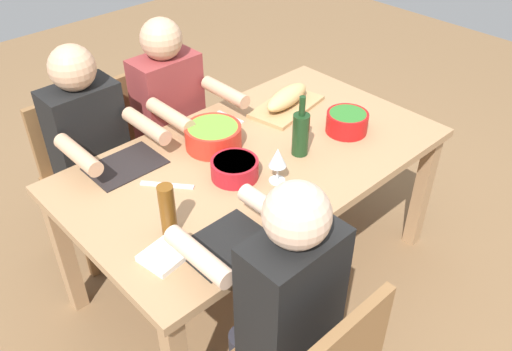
% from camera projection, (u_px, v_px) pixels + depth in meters
% --- Properties ---
extents(ground_plane, '(8.00, 8.00, 0.00)m').
position_uv_depth(ground_plane, '(256.00, 269.00, 2.86)').
color(ground_plane, brown).
extents(dining_table, '(1.72, 1.00, 0.74)m').
position_uv_depth(dining_table, '(256.00, 170.00, 2.46)').
color(dining_table, '#A87F56').
rests_on(dining_table, ground_plane).
extents(chair_near_center, '(0.40, 0.40, 0.85)m').
position_uv_depth(chair_near_center, '(158.00, 134.00, 3.05)').
color(chair_near_center, olive).
rests_on(chair_near_center, ground_plane).
extents(diner_near_center, '(0.41, 0.53, 1.20)m').
position_uv_depth(diner_near_center, '(174.00, 113.00, 2.81)').
color(diner_near_center, '#2D2D38').
rests_on(diner_near_center, ground_plane).
extents(chair_near_right, '(0.40, 0.40, 0.85)m').
position_uv_depth(chair_near_right, '(83.00, 167.00, 2.79)').
color(chair_near_right, olive).
rests_on(chair_near_right, ground_plane).
extents(diner_near_right, '(0.41, 0.53, 1.20)m').
position_uv_depth(diner_near_right, '(93.00, 147.00, 2.55)').
color(diner_near_right, '#2D2D38').
rests_on(diner_near_right, ground_plane).
extents(diner_far_right, '(0.41, 0.53, 1.20)m').
position_uv_depth(diner_far_right, '(282.00, 298.00, 1.81)').
color(diner_far_right, '#2D2D38').
rests_on(diner_far_right, ground_plane).
extents(serving_bowl_fruit, '(0.20, 0.20, 0.08)m').
position_uv_depth(serving_bowl_fruit, '(235.00, 168.00, 2.26)').
color(serving_bowl_fruit, '#B21923').
rests_on(serving_bowl_fruit, dining_table).
extents(serving_bowl_greens, '(0.20, 0.20, 0.10)m').
position_uv_depth(serving_bowl_greens, '(347.00, 121.00, 2.55)').
color(serving_bowl_greens, red).
rests_on(serving_bowl_greens, dining_table).
extents(serving_bowl_salad, '(0.26, 0.26, 0.11)m').
position_uv_depth(serving_bowl_salad, '(213.00, 135.00, 2.44)').
color(serving_bowl_salad, red).
rests_on(serving_bowl_salad, dining_table).
extents(cutting_board, '(0.43, 0.29, 0.02)m').
position_uv_depth(cutting_board, '(287.00, 107.00, 2.76)').
color(cutting_board, tan).
rests_on(cutting_board, dining_table).
extents(bread_loaf, '(0.33, 0.17, 0.09)m').
position_uv_depth(bread_loaf, '(287.00, 97.00, 2.73)').
color(bread_loaf, tan).
rests_on(bread_loaf, cutting_board).
extents(wine_bottle, '(0.08, 0.08, 0.29)m').
position_uv_depth(wine_bottle, '(301.00, 133.00, 2.37)').
color(wine_bottle, '#193819').
rests_on(wine_bottle, dining_table).
extents(beer_bottle, '(0.06, 0.06, 0.22)m').
position_uv_depth(beer_bottle, '(168.00, 211.00, 1.94)').
color(beer_bottle, brown).
rests_on(beer_bottle, dining_table).
extents(wine_glass, '(0.08, 0.08, 0.17)m').
position_uv_depth(wine_glass, '(278.00, 159.00, 2.20)').
color(wine_glass, silver).
rests_on(wine_glass, dining_table).
extents(fork_near_center, '(0.04, 0.17, 0.01)m').
position_uv_depth(fork_near_center, '(230.00, 117.00, 2.69)').
color(fork_near_center, silver).
rests_on(fork_near_center, dining_table).
extents(placemat_near_right, '(0.32, 0.23, 0.01)m').
position_uv_depth(placemat_near_right, '(126.00, 165.00, 2.35)').
color(placemat_near_right, black).
rests_on(placemat_near_right, dining_table).
extents(placemat_far_right, '(0.32, 0.23, 0.01)m').
position_uv_depth(placemat_far_right, '(225.00, 243.00, 1.96)').
color(placemat_far_right, black).
rests_on(placemat_far_right, dining_table).
extents(carving_knife, '(0.16, 0.19, 0.01)m').
position_uv_depth(carving_knife, '(167.00, 185.00, 2.24)').
color(carving_knife, silver).
rests_on(carving_knife, dining_table).
extents(napkin_stack, '(0.16, 0.16, 0.02)m').
position_uv_depth(napkin_stack, '(163.00, 257.00, 1.89)').
color(napkin_stack, white).
rests_on(napkin_stack, dining_table).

